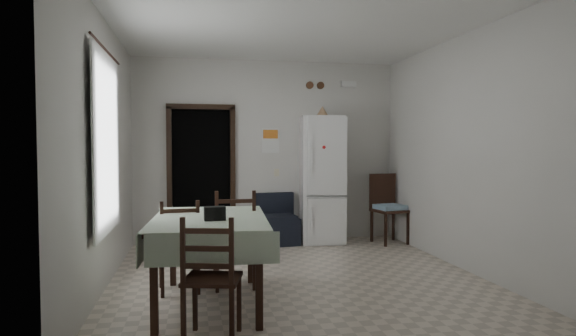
{
  "coord_description": "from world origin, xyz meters",
  "views": [
    {
      "loc": [
        -1.15,
        -5.43,
        1.52
      ],
      "look_at": [
        0.0,
        0.5,
        1.25
      ],
      "focal_mm": 30.0,
      "sensor_mm": 36.0,
      "label": 1
    }
  ],
  "objects_px": {
    "corner_chair": "(390,209)",
    "dining_chair_far_right": "(234,238)",
    "navy_seat": "(276,219)",
    "dining_chair_far_left": "(179,245)",
    "fridge": "(321,180)",
    "dining_table": "(210,261)",
    "dining_chair_near_head": "(212,277)"
  },
  "relations": [
    {
      "from": "corner_chair",
      "to": "dining_chair_far_right",
      "type": "bearing_deg",
      "value": -154.27
    },
    {
      "from": "navy_seat",
      "to": "dining_chair_far_left",
      "type": "bearing_deg",
      "value": -127.48
    },
    {
      "from": "fridge",
      "to": "navy_seat",
      "type": "distance_m",
      "value": 0.95
    },
    {
      "from": "dining_table",
      "to": "dining_chair_far_left",
      "type": "distance_m",
      "value": 0.59
    },
    {
      "from": "fridge",
      "to": "dining_chair_far_left",
      "type": "relative_size",
      "value": 2.06
    },
    {
      "from": "navy_seat",
      "to": "dining_table",
      "type": "height_order",
      "value": "dining_table"
    },
    {
      "from": "fridge",
      "to": "navy_seat",
      "type": "relative_size",
      "value": 2.56
    },
    {
      "from": "navy_seat",
      "to": "dining_chair_near_head",
      "type": "relative_size",
      "value": 0.78
    },
    {
      "from": "dining_chair_far_left",
      "to": "dining_chair_near_head",
      "type": "relative_size",
      "value": 0.98
    },
    {
      "from": "dining_table",
      "to": "dining_chair_far_right",
      "type": "bearing_deg",
      "value": 67.73
    },
    {
      "from": "dining_table",
      "to": "corner_chair",
      "type": "bearing_deg",
      "value": 44.0
    },
    {
      "from": "dining_chair_far_left",
      "to": "navy_seat",
      "type": "bearing_deg",
      "value": -128.3
    },
    {
      "from": "dining_chair_far_left",
      "to": "dining_chair_far_right",
      "type": "height_order",
      "value": "dining_chair_far_right"
    },
    {
      "from": "navy_seat",
      "to": "dining_table",
      "type": "relative_size",
      "value": 0.48
    },
    {
      "from": "dining_chair_near_head",
      "to": "dining_chair_far_right",
      "type": "bearing_deg",
      "value": -87.55
    },
    {
      "from": "dining_chair_near_head",
      "to": "dining_table",
      "type": "bearing_deg",
      "value": -76.9
    },
    {
      "from": "navy_seat",
      "to": "corner_chair",
      "type": "height_order",
      "value": "corner_chair"
    },
    {
      "from": "dining_table",
      "to": "dining_chair_far_right",
      "type": "xyz_separation_m",
      "value": [
        0.27,
        0.56,
        0.11
      ]
    },
    {
      "from": "dining_chair_far_left",
      "to": "dining_chair_far_right",
      "type": "relative_size",
      "value": 0.92
    },
    {
      "from": "navy_seat",
      "to": "dining_chair_far_right",
      "type": "distance_m",
      "value": 2.33
    },
    {
      "from": "dining_table",
      "to": "dining_chair_near_head",
      "type": "distance_m",
      "value": 0.86
    },
    {
      "from": "corner_chair",
      "to": "dining_chair_near_head",
      "type": "height_order",
      "value": "corner_chair"
    },
    {
      "from": "dining_chair_far_left",
      "to": "corner_chair",
      "type": "bearing_deg",
      "value": -154.64
    },
    {
      "from": "fridge",
      "to": "dining_chair_far_right",
      "type": "height_order",
      "value": "fridge"
    },
    {
      "from": "dining_table",
      "to": "dining_chair_far_left",
      "type": "xyz_separation_m",
      "value": [
        -0.31,
        0.5,
        0.06
      ]
    },
    {
      "from": "navy_seat",
      "to": "dining_chair_near_head",
      "type": "height_order",
      "value": "dining_chair_near_head"
    },
    {
      "from": "fridge",
      "to": "dining_table",
      "type": "distance_m",
      "value": 3.34
    },
    {
      "from": "corner_chair",
      "to": "dining_chair_far_right",
      "type": "distance_m",
      "value": 3.2
    },
    {
      "from": "fridge",
      "to": "dining_chair_far_left",
      "type": "distance_m",
      "value": 3.14
    },
    {
      "from": "corner_chair",
      "to": "dining_chair_far_left",
      "type": "height_order",
      "value": "corner_chair"
    },
    {
      "from": "navy_seat",
      "to": "dining_chair_far_right",
      "type": "relative_size",
      "value": 0.74
    },
    {
      "from": "fridge",
      "to": "dining_table",
      "type": "bearing_deg",
      "value": -117.18
    }
  ]
}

